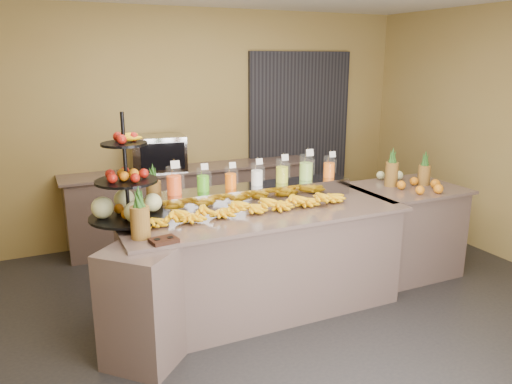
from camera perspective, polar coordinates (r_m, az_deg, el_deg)
ground at (r=4.47m, az=2.29°, el=-14.57°), size 6.00×6.00×0.00m
room_envelope at (r=4.69m, az=0.17°, el=10.96°), size 6.04×5.02×2.82m
buffet_counter at (r=4.43m, az=-0.53°, el=-8.13°), size 2.75×1.25×0.93m
right_counter at (r=5.48m, az=16.45°, el=-4.13°), size 1.08×0.88×0.93m
back_ledge at (r=6.23m, az=-7.11°, el=-1.34°), size 3.10×0.55×0.93m
pitcher_tray at (r=4.61m, az=0.11°, el=-0.11°), size 1.85×0.30×0.15m
juice_pitcher_orange_a at (r=4.31m, az=-9.35°, el=1.10°), size 0.13×0.14×0.32m
juice_pitcher_green at (r=4.38m, az=-6.07°, el=1.24°), size 0.11×0.11×0.27m
juice_pitcher_orange_b at (r=4.47m, az=-2.92°, el=1.52°), size 0.11×0.11×0.26m
juice_pitcher_milk at (r=4.57m, az=0.11°, el=1.90°), size 0.11×0.12×0.27m
juice_pitcher_lemon at (r=4.68m, az=3.00°, el=2.27°), size 0.12×0.12×0.29m
juice_pitcher_lime at (r=4.80m, az=5.75°, el=2.67°), size 0.13×0.14×0.32m
juice_pitcher_orange_c at (r=4.94m, az=8.35°, el=2.75°), size 0.11×0.12×0.27m
banana_heap at (r=4.26m, az=-0.68°, el=-1.44°), size 1.87×0.17×0.16m
fruit_stand at (r=4.09m, az=-13.90°, el=-0.33°), size 0.71×0.71×0.89m
condiment_caddy at (r=3.66m, az=-10.49°, el=-5.46°), size 0.21×0.17×0.03m
pineapple_left_a at (r=3.73m, az=-13.12°, el=-2.99°), size 0.14×0.14×0.40m
pineapple_left_b at (r=4.47m, az=-11.60°, el=0.08°), size 0.13×0.13×0.40m
right_fruit_pile at (r=5.32m, az=17.50°, el=1.29°), size 0.47×0.45×0.25m
oven_warmer at (r=5.97m, az=-11.13°, el=4.38°), size 0.66×0.50×0.41m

